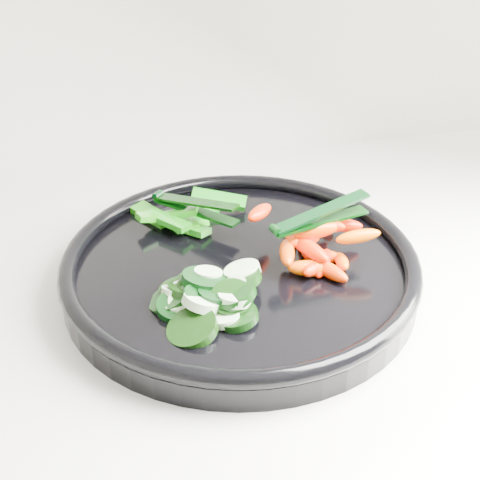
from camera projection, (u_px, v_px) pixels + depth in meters
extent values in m
cylinder|color=black|center=(240.00, 274.00, 0.71)|extent=(0.41, 0.41, 0.02)
torus|color=black|center=(240.00, 259.00, 0.70)|extent=(0.42, 0.42, 0.02)
cylinder|color=black|center=(192.00, 328.00, 0.61)|extent=(0.07, 0.07, 0.03)
cylinder|color=#D6EDBE|center=(195.00, 316.00, 0.62)|extent=(0.04, 0.04, 0.02)
cylinder|color=black|center=(191.00, 293.00, 0.65)|extent=(0.06, 0.07, 0.03)
cylinder|color=#CEF0C0|center=(179.00, 292.00, 0.65)|extent=(0.04, 0.04, 0.03)
cylinder|color=black|center=(197.00, 295.00, 0.65)|extent=(0.05, 0.04, 0.03)
cylinder|color=beige|center=(183.00, 303.00, 0.64)|extent=(0.04, 0.03, 0.02)
cylinder|color=black|center=(237.00, 317.00, 0.62)|extent=(0.05, 0.05, 0.02)
cylinder|color=beige|center=(225.00, 318.00, 0.62)|extent=(0.03, 0.03, 0.02)
cylinder|color=black|center=(196.00, 282.00, 0.67)|extent=(0.05, 0.05, 0.02)
cylinder|color=beige|center=(202.00, 290.00, 0.65)|extent=(0.04, 0.04, 0.02)
cylinder|color=black|center=(182.00, 291.00, 0.65)|extent=(0.06, 0.06, 0.02)
cylinder|color=beige|center=(180.00, 303.00, 0.64)|extent=(0.05, 0.05, 0.01)
cylinder|color=black|center=(177.00, 307.00, 0.63)|extent=(0.05, 0.05, 0.02)
cylinder|color=beige|center=(183.00, 292.00, 0.65)|extent=(0.03, 0.03, 0.01)
cylinder|color=black|center=(172.00, 299.00, 0.64)|extent=(0.06, 0.06, 0.03)
cylinder|color=#E3F9C7|center=(191.00, 303.00, 0.64)|extent=(0.05, 0.05, 0.02)
cylinder|color=black|center=(233.00, 295.00, 0.63)|extent=(0.06, 0.06, 0.03)
cylinder|color=beige|center=(234.00, 288.00, 0.64)|extent=(0.04, 0.04, 0.02)
cylinder|color=black|center=(206.00, 280.00, 0.65)|extent=(0.07, 0.06, 0.02)
cylinder|color=beige|center=(208.00, 274.00, 0.66)|extent=(0.04, 0.04, 0.01)
cylinder|color=black|center=(203.00, 299.00, 0.63)|extent=(0.05, 0.05, 0.03)
cylinder|color=#CCEDBD|center=(201.00, 302.00, 0.62)|extent=(0.04, 0.04, 0.03)
cylinder|color=black|center=(232.00, 298.00, 0.63)|extent=(0.05, 0.05, 0.03)
cylinder|color=beige|center=(231.00, 296.00, 0.63)|extent=(0.04, 0.03, 0.02)
cylinder|color=black|center=(240.00, 279.00, 0.65)|extent=(0.06, 0.06, 0.02)
cylinder|color=#D6F1C1|center=(242.00, 271.00, 0.66)|extent=(0.05, 0.05, 0.02)
cylinder|color=black|center=(217.00, 295.00, 0.63)|extent=(0.05, 0.05, 0.02)
cylinder|color=beige|center=(235.00, 298.00, 0.63)|extent=(0.04, 0.04, 0.02)
ellipsoid|color=#F92D00|center=(323.00, 263.00, 0.69)|extent=(0.04, 0.04, 0.02)
ellipsoid|color=#E94500|center=(313.00, 268.00, 0.68)|extent=(0.06, 0.03, 0.03)
ellipsoid|color=#EF3100|center=(329.00, 271.00, 0.68)|extent=(0.04, 0.05, 0.02)
ellipsoid|color=#ED3C00|center=(307.00, 247.00, 0.71)|extent=(0.02, 0.05, 0.02)
ellipsoid|color=#F65900|center=(341.00, 261.00, 0.69)|extent=(0.02, 0.04, 0.02)
ellipsoid|color=#E05200|center=(307.00, 249.00, 0.71)|extent=(0.03, 0.05, 0.02)
ellipsoid|color=#EE2B00|center=(315.00, 266.00, 0.68)|extent=(0.05, 0.04, 0.02)
ellipsoid|color=#F44900|center=(325.00, 256.00, 0.70)|extent=(0.04, 0.03, 0.02)
ellipsoid|color=#E24E00|center=(321.00, 218.00, 0.77)|extent=(0.03, 0.05, 0.02)
ellipsoid|color=#FB1800|center=(291.00, 233.00, 0.74)|extent=(0.03, 0.05, 0.02)
ellipsoid|color=#FE6100|center=(287.00, 252.00, 0.68)|extent=(0.03, 0.05, 0.02)
ellipsoid|color=#FA2B00|center=(319.00, 222.00, 0.73)|extent=(0.04, 0.04, 0.03)
ellipsoid|color=#FA4400|center=(308.00, 248.00, 0.69)|extent=(0.04, 0.06, 0.02)
ellipsoid|color=#FF4700|center=(304.00, 240.00, 0.70)|extent=(0.05, 0.03, 0.02)
ellipsoid|color=#ED3A00|center=(343.00, 225.00, 0.73)|extent=(0.05, 0.02, 0.02)
ellipsoid|color=#F40E00|center=(327.00, 226.00, 0.70)|extent=(0.04, 0.04, 0.02)
ellipsoid|color=#F31000|center=(260.00, 213.00, 0.72)|extent=(0.04, 0.04, 0.02)
ellipsoid|color=#E43200|center=(316.00, 230.00, 0.69)|extent=(0.05, 0.02, 0.02)
ellipsoid|color=#FB6600|center=(358.00, 236.00, 0.68)|extent=(0.05, 0.02, 0.02)
cube|color=#136609|center=(187.00, 222.00, 0.77)|extent=(0.02, 0.05, 0.02)
cube|color=#1F6409|center=(192.00, 225.00, 0.76)|extent=(0.05, 0.04, 0.02)
cube|color=#12720A|center=(191.00, 229.00, 0.75)|extent=(0.04, 0.05, 0.01)
cube|color=#0B7512|center=(194.00, 218.00, 0.77)|extent=(0.06, 0.04, 0.02)
cube|color=#0A6A0D|center=(152.00, 215.00, 0.78)|extent=(0.05, 0.06, 0.01)
cube|color=#13710A|center=(175.00, 215.00, 0.76)|extent=(0.06, 0.04, 0.02)
cube|color=#0A6B0D|center=(157.00, 217.00, 0.76)|extent=(0.05, 0.03, 0.02)
cube|color=#0F6109|center=(167.00, 220.00, 0.75)|extent=(0.05, 0.06, 0.01)
cube|color=#0A6C10|center=(219.00, 199.00, 0.79)|extent=(0.07, 0.04, 0.02)
cylinder|color=black|center=(275.00, 230.00, 0.67)|extent=(0.01, 0.01, 0.01)
cube|color=black|center=(321.00, 221.00, 0.69)|extent=(0.11, 0.04, 0.00)
cube|color=black|center=(322.00, 211.00, 0.68)|extent=(0.11, 0.04, 0.02)
cylinder|color=black|center=(158.00, 195.00, 0.78)|extent=(0.01, 0.01, 0.01)
cube|color=black|center=(196.00, 211.00, 0.76)|extent=(0.09, 0.09, 0.00)
cube|color=black|center=(196.00, 202.00, 0.75)|extent=(0.09, 0.09, 0.02)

